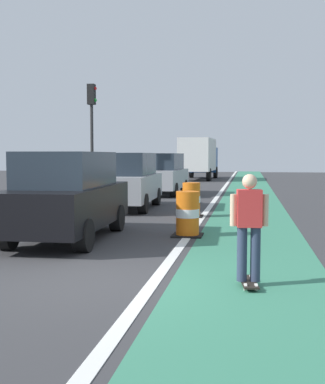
{
  "coord_description": "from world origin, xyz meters",
  "views": [
    {
      "loc": [
        2.32,
        -7.44,
        1.97
      ],
      "look_at": [
        0.34,
        4.03,
        1.1
      ],
      "focal_mm": 46.52,
      "sensor_mm": 36.0,
      "label": 1
    }
  ],
  "objects_px": {
    "delivery_truck_down_block": "(199,156)",
    "pedestrian_crossing": "(115,177)",
    "parked_suv_nearest": "(68,195)",
    "parked_suv_second": "(128,180)",
    "parked_suv_third": "(163,174)",
    "traffic_light_corner": "(92,120)",
    "traffic_barrel_mid": "(191,200)",
    "skateboarder_on_lane": "(249,226)",
    "traffic_barrel_front": "(188,214)"
  },
  "relations": [
    {
      "from": "delivery_truck_down_block",
      "to": "pedestrian_crossing",
      "type": "xyz_separation_m",
      "value": [
        -2.72,
        -15.33,
        -0.98
      ]
    },
    {
      "from": "parked_suv_nearest",
      "to": "parked_suv_second",
      "type": "distance_m",
      "value": 6.65
    },
    {
      "from": "parked_suv_third",
      "to": "delivery_truck_down_block",
      "type": "distance_m",
      "value": 15.38
    },
    {
      "from": "parked_suv_nearest",
      "to": "pedestrian_crossing",
      "type": "xyz_separation_m",
      "value": [
        -2.47,
        13.24,
        -0.17
      ]
    },
    {
      "from": "parked_suv_nearest",
      "to": "pedestrian_crossing",
      "type": "relative_size",
      "value": 2.88
    },
    {
      "from": "traffic_light_corner",
      "to": "pedestrian_crossing",
      "type": "distance_m",
      "value": 3.81
    },
    {
      "from": "parked_suv_third",
      "to": "traffic_barrel_mid",
      "type": "distance_m",
      "value": 8.88
    },
    {
      "from": "traffic_barrel_mid",
      "to": "delivery_truck_down_block",
      "type": "height_order",
      "value": "delivery_truck_down_block"
    },
    {
      "from": "skateboarder_on_lane",
      "to": "traffic_barrel_front",
      "type": "xyz_separation_m",
      "value": [
        -1.46,
        4.43,
        -0.38
      ]
    },
    {
      "from": "parked_suv_third",
      "to": "delivery_truck_down_block",
      "type": "bearing_deg",
      "value": 88.96
    },
    {
      "from": "traffic_barrel_mid",
      "to": "traffic_light_corner",
      "type": "distance_m",
      "value": 8.32
    },
    {
      "from": "delivery_truck_down_block",
      "to": "pedestrian_crossing",
      "type": "distance_m",
      "value": 15.6
    },
    {
      "from": "parked_suv_second",
      "to": "parked_suv_third",
      "type": "xyz_separation_m",
      "value": [
        0.17,
        6.57,
        0.0
      ]
    },
    {
      "from": "skateboarder_on_lane",
      "to": "parked_suv_second",
      "type": "distance_m",
      "value": 11.04
    },
    {
      "from": "parked_suv_second",
      "to": "traffic_barrel_front",
      "type": "height_order",
      "value": "parked_suv_second"
    },
    {
      "from": "parked_suv_nearest",
      "to": "skateboarder_on_lane",
      "type": "bearing_deg",
      "value": -40.11
    },
    {
      "from": "traffic_barrel_mid",
      "to": "skateboarder_on_lane",
      "type": "bearing_deg",
      "value": -77.6
    },
    {
      "from": "delivery_truck_down_block",
      "to": "traffic_light_corner",
      "type": "height_order",
      "value": "traffic_light_corner"
    },
    {
      "from": "skateboarder_on_lane",
      "to": "delivery_truck_down_block",
      "type": "bearing_deg",
      "value": 96.93
    },
    {
      "from": "parked_suv_nearest",
      "to": "traffic_barrel_front",
      "type": "xyz_separation_m",
      "value": [
        2.69,
        0.94,
        -0.5
      ]
    },
    {
      "from": "parked_suv_second",
      "to": "traffic_barrel_front",
      "type": "distance_m",
      "value": 6.42
    },
    {
      "from": "traffic_barrel_front",
      "to": "pedestrian_crossing",
      "type": "distance_m",
      "value": 13.34
    },
    {
      "from": "skateboarder_on_lane",
      "to": "traffic_barrel_front",
      "type": "relative_size",
      "value": 1.55
    },
    {
      "from": "parked_suv_third",
      "to": "pedestrian_crossing",
      "type": "relative_size",
      "value": 2.89
    },
    {
      "from": "skateboarder_on_lane",
      "to": "pedestrian_crossing",
      "type": "bearing_deg",
      "value": 111.58
    },
    {
      "from": "traffic_barrel_mid",
      "to": "traffic_light_corner",
      "type": "relative_size",
      "value": 0.21
    },
    {
      "from": "parked_suv_third",
      "to": "skateboarder_on_lane",
      "type": "bearing_deg",
      "value": -75.97
    },
    {
      "from": "traffic_light_corner",
      "to": "pedestrian_crossing",
      "type": "relative_size",
      "value": 3.17
    },
    {
      "from": "traffic_barrel_front",
      "to": "pedestrian_crossing",
      "type": "xyz_separation_m",
      "value": [
        -5.16,
        12.3,
        0.33
      ]
    },
    {
      "from": "traffic_barrel_front",
      "to": "traffic_barrel_mid",
      "type": "xyz_separation_m",
      "value": [
        -0.34,
        3.74,
        0.0
      ]
    },
    {
      "from": "traffic_light_corner",
      "to": "pedestrian_crossing",
      "type": "height_order",
      "value": "traffic_light_corner"
    },
    {
      "from": "parked_suv_third",
      "to": "delivery_truck_down_block",
      "type": "relative_size",
      "value": 0.61
    },
    {
      "from": "skateboarder_on_lane",
      "to": "parked_suv_third",
      "type": "xyz_separation_m",
      "value": [
        -4.18,
        16.72,
        0.12
      ]
    },
    {
      "from": "pedestrian_crossing",
      "to": "parked_suv_second",
      "type": "bearing_deg",
      "value": -70.99
    },
    {
      "from": "skateboarder_on_lane",
      "to": "parked_suv_third",
      "type": "height_order",
      "value": "parked_suv_third"
    },
    {
      "from": "skateboarder_on_lane",
      "to": "traffic_light_corner",
      "type": "height_order",
      "value": "traffic_light_corner"
    },
    {
      "from": "delivery_truck_down_block",
      "to": "pedestrian_crossing",
      "type": "height_order",
      "value": "delivery_truck_down_block"
    },
    {
      "from": "delivery_truck_down_block",
      "to": "traffic_barrel_mid",
      "type": "bearing_deg",
      "value": -84.97
    },
    {
      "from": "traffic_barrel_front",
      "to": "traffic_light_corner",
      "type": "relative_size",
      "value": 0.21
    },
    {
      "from": "traffic_barrel_mid",
      "to": "traffic_light_corner",
      "type": "height_order",
      "value": "traffic_light_corner"
    },
    {
      "from": "parked_suv_nearest",
      "to": "delivery_truck_down_block",
      "type": "xyz_separation_m",
      "value": [
        0.25,
        28.57,
        0.81
      ]
    },
    {
      "from": "skateboarder_on_lane",
      "to": "parked_suv_nearest",
      "type": "relative_size",
      "value": 0.36
    },
    {
      "from": "parked_suv_nearest",
      "to": "delivery_truck_down_block",
      "type": "bearing_deg",
      "value": 89.49
    },
    {
      "from": "parked_suv_third",
      "to": "delivery_truck_down_block",
      "type": "height_order",
      "value": "delivery_truck_down_block"
    },
    {
      "from": "traffic_barrel_mid",
      "to": "traffic_barrel_front",
      "type": "bearing_deg",
      "value": -84.87
    },
    {
      "from": "delivery_truck_down_block",
      "to": "traffic_light_corner",
      "type": "xyz_separation_m",
      "value": [
        -3.04,
        -18.07,
        1.65
      ]
    },
    {
      "from": "skateboarder_on_lane",
      "to": "traffic_barrel_mid",
      "type": "xyz_separation_m",
      "value": [
        -1.8,
        8.18,
        -0.38
      ]
    },
    {
      "from": "skateboarder_on_lane",
      "to": "traffic_barrel_front",
      "type": "height_order",
      "value": "skateboarder_on_lane"
    },
    {
      "from": "parked_suv_second",
      "to": "traffic_barrel_mid",
      "type": "distance_m",
      "value": 3.26
    },
    {
      "from": "parked_suv_nearest",
      "to": "parked_suv_third",
      "type": "bearing_deg",
      "value": 90.11
    }
  ]
}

